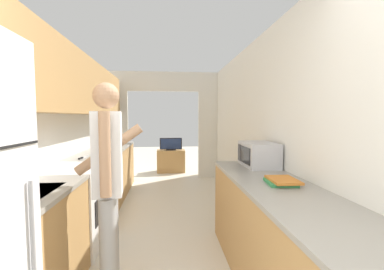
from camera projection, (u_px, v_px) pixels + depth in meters
wall_left at (55, 109)px, 2.97m from camera, size 0.38×7.96×2.50m
wall_right at (281, 136)px, 2.77m from camera, size 0.06×7.96×2.50m
wall_far_with_doorway at (164, 118)px, 6.02m from camera, size 2.95×0.06×2.50m
counter_left at (95, 186)px, 3.73m from camera, size 0.62×4.36×0.91m
counter_right at (280, 242)px, 2.05m from camera, size 0.62×2.39×0.91m
range_oven at (72, 208)px, 2.82m from camera, size 0.66×0.74×1.05m
person at (108, 186)px, 1.97m from camera, size 0.55×0.40×1.71m
microwave at (258, 154)px, 2.85m from camera, size 0.33×0.52×0.27m
book_stack at (282, 181)px, 2.09m from camera, size 0.25×0.30×0.05m
tv_cabinet at (171, 161)px, 6.80m from camera, size 0.73×0.42×0.58m
television at (171, 144)px, 6.73m from camera, size 0.58×0.16×0.32m
knife at (82, 158)px, 3.40m from camera, size 0.06×0.34×0.02m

